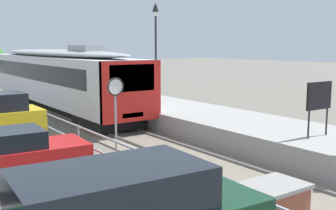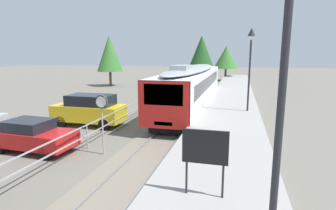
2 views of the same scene
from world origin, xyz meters
TOP-DOWN VIEW (x-y plane):
  - ground_plane at (-3.00, 22.00)m, footprint 160.00×160.00m
  - track_rails at (0.00, 22.00)m, footprint 3.20×60.00m
  - commuter_train at (0.00, 23.10)m, footprint 2.82×18.24m
  - station_platform at (3.25, 22.00)m, footprint 3.90×60.00m
  - platform_lamp_mid_platform at (4.43, 19.07)m, footprint 0.34×0.34m
  - platform_notice_board at (3.03, 7.33)m, footprint 1.20×0.08m
  - speed_limit_sign at (-2.16, 11.48)m, footprint 0.61×0.10m
  - brick_utility_cabinet at (-2.24, 4.59)m, footprint 1.21×0.99m
  - carpark_fence at (-3.30, 12.00)m, footprint 0.06×36.06m
  - parked_hatchback_red at (-5.66, 11.05)m, footprint 4.08×1.94m

SIDE VIEW (x-z plane):
  - ground_plane at x=-3.00m, z-range 0.00..0.00m
  - track_rails at x=0.00m, z-range -0.04..0.10m
  - station_platform at x=3.25m, z-range 0.00..0.90m
  - brick_utility_cabinet at x=-2.24m, z-range 0.01..1.14m
  - parked_hatchback_red at x=-5.66m, z-range 0.03..1.56m
  - carpark_fence at x=-3.30m, z-range 0.28..1.53m
  - speed_limit_sign at x=-2.16m, z-range 0.72..3.53m
  - commuter_train at x=0.00m, z-range 0.27..4.01m
  - platform_notice_board at x=3.03m, z-range 1.29..3.09m
  - platform_lamp_mid_platform at x=4.43m, z-range 1.95..7.30m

